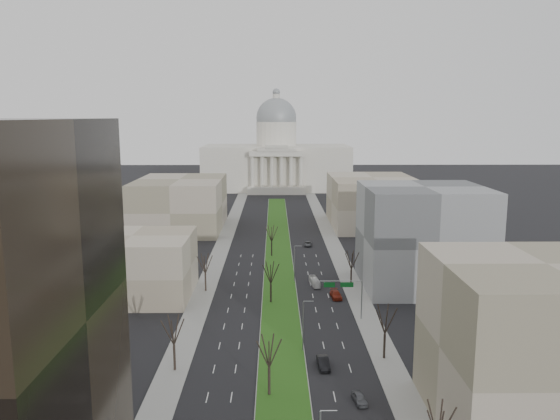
{
  "coord_description": "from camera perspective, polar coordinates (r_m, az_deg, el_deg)",
  "views": [
    {
      "loc": [
        -1.21,
        -33.87,
        40.29
      ],
      "look_at": [
        0.38,
        115.22,
        14.48
      ],
      "focal_mm": 35.0,
      "sensor_mm": 36.0,
      "label": 1
    }
  ],
  "objects": [
    {
      "name": "car_grey_far",
      "position": [
        171.39,
        2.94,
        -3.55
      ],
      "size": [
        2.63,
        5.06,
        1.36
      ],
      "primitive_type": "imported",
      "rotation": [
        0.0,
        0.0,
        -0.08
      ],
      "color": "#4F5257",
      "rests_on": "ground"
    },
    {
      "name": "building_tan_right",
      "position": [
        79.8,
        25.5,
        -12.72
      ],
      "size": [
        26.0,
        24.0,
        22.0
      ],
      "primitive_type": "cube",
      "color": "gray",
      "rests_on": "ground"
    },
    {
      "name": "car_red",
      "position": [
        124.15,
        5.86,
        -8.79
      ],
      "size": [
        2.56,
        5.5,
        1.56
      ],
      "primitive_type": "imported",
      "rotation": [
        0.0,
        0.0,
        0.07
      ],
      "color": "maroon",
      "rests_on": "ground"
    },
    {
      "name": "tree_median_c",
      "position": [
        157.43,
        -0.88,
        -2.39
      ],
      "size": [
        5.4,
        5.4,
        9.72
      ],
      "color": "black",
      "rests_on": "ground"
    },
    {
      "name": "streetlamp_median_c",
      "position": [
        133.76,
        1.55,
        -5.57
      ],
      "size": [
        1.9,
        0.2,
        9.16
      ],
      "color": "gray",
      "rests_on": "ground"
    },
    {
      "name": "tree_left_far",
      "position": [
        127.38,
        -7.84,
        -5.5
      ],
      "size": [
        5.28,
        5.28,
        9.5
      ],
      "color": "black",
      "rests_on": "ground"
    },
    {
      "name": "building_far_left",
      "position": [
        199.26,
        -10.37,
        0.62
      ],
      "size": [
        30.0,
        40.0,
        18.0
      ],
      "primitive_type": "cube",
      "color": "gray",
      "rests_on": "ground"
    },
    {
      "name": "capitol",
      "position": [
        304.4,
        -0.38,
        5.3
      ],
      "size": [
        80.0,
        46.0,
        55.0
      ],
      "color": "beige",
      "rests_on": "ground"
    },
    {
      "name": "median",
      "position": [
        158.06,
        -0.15,
        -4.91
      ],
      "size": [
        8.0,
        222.03,
        0.2
      ],
      "color": "#999993",
      "rests_on": "ground"
    },
    {
      "name": "sidewalk_right",
      "position": [
        136.29,
        7.37,
        -7.43
      ],
      "size": [
        5.0,
        330.0,
        0.15
      ],
      "primitive_type": "cube",
      "color": "gray",
      "rests_on": "ground"
    },
    {
      "name": "tree_median_a",
      "position": [
        81.03,
        -1.15,
        -14.44
      ],
      "size": [
        5.4,
        5.4,
        9.72
      ],
      "color": "black",
      "rests_on": "ground"
    },
    {
      "name": "building_grey_right",
      "position": [
        133.73,
        14.69,
        -2.72
      ],
      "size": [
        28.0,
        26.0,
        24.0
      ],
      "primitive_type": "cube",
      "color": "slate",
      "rests_on": "ground"
    },
    {
      "name": "ground",
      "position": [
        159.06,
        -0.15,
        -4.85
      ],
      "size": [
        600.0,
        600.0,
        0.0
      ],
      "primitive_type": "plane",
      "color": "black",
      "rests_on": "ground"
    },
    {
      "name": "tree_right_far",
      "position": [
        131.61,
        7.48,
        -5.13
      ],
      "size": [
        5.04,
        5.04,
        9.07
      ],
      "color": "black",
      "rests_on": "ground"
    },
    {
      "name": "tree_right_near",
      "position": [
        67.75,
        16.29,
        -20.34
      ],
      "size": [
        5.16,
        5.16,
        9.29
      ],
      "color": "black",
      "rests_on": "ground"
    },
    {
      "name": "tree_right_mid",
      "position": [
        93.87,
        10.95,
        -11.04
      ],
      "size": [
        5.52,
        5.52,
        9.94
      ],
      "color": "black",
      "rests_on": "ground"
    },
    {
      "name": "tree_left_mid",
      "position": [
        89.81,
        -11.07,
        -12.13
      ],
      "size": [
        5.4,
        5.4,
        9.72
      ],
      "color": "black",
      "rests_on": "ground"
    },
    {
      "name": "car_grey_near",
      "position": [
        82.79,
        8.3,
        -18.88
      ],
      "size": [
        2.16,
        4.11,
        1.33
      ],
      "primitive_type": "imported",
      "rotation": [
        0.0,
        0.0,
        0.16
      ],
      "color": "#4E5055",
      "rests_on": "ground"
    },
    {
      "name": "streetlamp_median_b",
      "position": [
        95.82,
        2.46,
        -11.92
      ],
      "size": [
        1.9,
        0.2,
        9.16
      ],
      "color": "gray",
      "rests_on": "ground"
    },
    {
      "name": "box_van",
      "position": [
        132.49,
        3.64,
        -7.48
      ],
      "size": [
        2.42,
        6.82,
        1.86
      ],
      "primitive_type": "imported",
      "rotation": [
        0.0,
        0.0,
        0.13
      ],
      "color": "white",
      "rests_on": "ground"
    },
    {
      "name": "mast_arm_signs",
      "position": [
        110.36,
        7.15,
        -8.3
      ],
      "size": [
        9.12,
        0.24,
        8.09
      ],
      "color": "gray",
      "rests_on": "ground"
    },
    {
      "name": "tree_median_b",
      "position": [
        118.64,
        -0.97,
        -6.48
      ],
      "size": [
        5.4,
        5.4,
        9.72
      ],
      "color": "black",
      "rests_on": "ground"
    },
    {
      "name": "building_far_right",
      "position": [
        204.55,
        9.59,
        0.88
      ],
      "size": [
        30.0,
        40.0,
        18.0
      ],
      "primitive_type": "cube",
      "color": "tan",
      "rests_on": "ground"
    },
    {
      "name": "sidewalk_left",
      "position": [
        135.98,
        -7.53,
        -7.47
      ],
      "size": [
        5.0,
        330.0,
        0.15
      ],
      "primitive_type": "cube",
      "color": "gray",
      "rests_on": "ground"
    },
    {
      "name": "building_beige_left",
      "position": [
        127.47,
        -15.1,
        -5.67
      ],
      "size": [
        26.0,
        22.0,
        14.0
      ],
      "primitive_type": "cube",
      "color": "tan",
      "rests_on": "ground"
    },
    {
      "name": "car_black",
      "position": [
        92.03,
        4.54,
        -15.61
      ],
      "size": [
        1.99,
        5.06,
        1.64
      ],
      "primitive_type": "imported",
      "rotation": [
        0.0,
        0.0,
        0.05
      ],
      "color": "black",
      "rests_on": "ground"
    }
  ]
}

